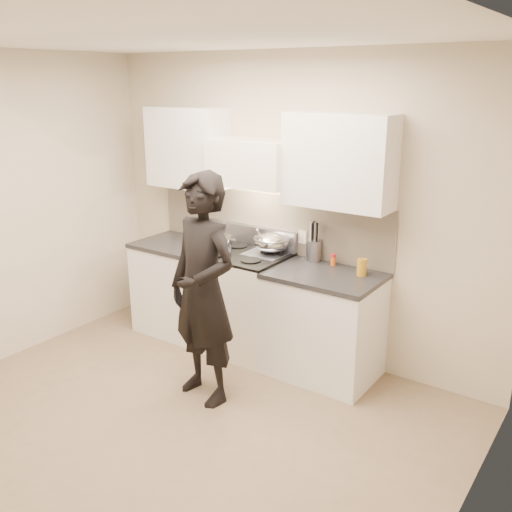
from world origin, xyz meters
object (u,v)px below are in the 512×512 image
(stove, at_px, (245,302))
(utensil_crock, at_px, (314,249))
(person, at_px, (203,290))
(counter_right, at_px, (324,324))
(wok, at_px, (272,242))

(stove, bearing_deg, utensil_crock, 22.48)
(person, bearing_deg, stove, 116.15)
(counter_right, height_order, person, person)
(wok, relative_size, utensil_crock, 1.14)
(stove, height_order, counter_right, stove)
(utensil_crock, bearing_deg, person, -107.61)
(stove, bearing_deg, person, -74.87)
(counter_right, bearing_deg, wok, 167.09)
(utensil_crock, distance_m, person, 1.16)
(wok, bearing_deg, counter_right, -12.91)
(wok, bearing_deg, stove, -144.09)
(stove, distance_m, counter_right, 0.83)
(stove, height_order, wok, wok)
(wok, xyz_separation_m, person, (0.03, -1.00, -0.14))
(counter_right, distance_m, utensil_crock, 0.66)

